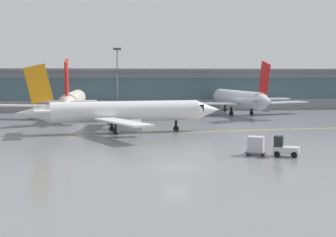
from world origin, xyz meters
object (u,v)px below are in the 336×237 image
(baggage_tug, at_px, (284,148))
(gate_airplane_1, at_px, (73,101))
(taxiing_regional_jet, at_px, (123,112))
(cargo_dolly_lead, at_px, (256,145))
(gate_airplane_2, at_px, (239,99))
(apron_light_mast_1, at_px, (117,76))

(baggage_tug, bearing_deg, gate_airplane_1, 141.57)
(taxiing_regional_jet, height_order, cargo_dolly_lead, taxiing_regional_jet)
(gate_airplane_2, bearing_deg, cargo_dolly_lead, 161.08)
(gate_airplane_1, bearing_deg, apron_light_mast_1, -25.60)
(apron_light_mast_1, bearing_deg, cargo_dolly_lead, -80.59)
(gate_airplane_1, relative_size, baggage_tug, 11.20)
(taxiing_regional_jet, relative_size, baggage_tug, 10.09)
(taxiing_regional_jet, xyz_separation_m, cargo_dolly_lead, (12.37, -22.45, -1.90))
(taxiing_regional_jet, bearing_deg, apron_light_mast_1, 82.10)
(apron_light_mast_1, bearing_deg, gate_airplane_1, -118.27)
(baggage_tug, distance_m, apron_light_mast_1, 68.77)
(baggage_tug, xyz_separation_m, cargo_dolly_lead, (-2.56, 1.30, 0.16))
(cargo_dolly_lead, bearing_deg, taxiing_regional_jet, 145.82)
(gate_airplane_1, relative_size, apron_light_mast_1, 2.32)
(gate_airplane_2, height_order, cargo_dolly_lead, gate_airplane_2)
(taxiing_regional_jet, distance_m, baggage_tug, 28.13)
(apron_light_mast_1, bearing_deg, taxiing_regional_jet, -91.94)
(gate_airplane_1, xyz_separation_m, baggage_tug, (22.79, -49.75, -2.39))
(baggage_tug, distance_m, cargo_dolly_lead, 2.88)
(gate_airplane_1, height_order, gate_airplane_2, gate_airplane_1)
(gate_airplane_2, relative_size, cargo_dolly_lead, 12.57)
(taxiing_regional_jet, bearing_deg, cargo_dolly_lead, -67.10)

